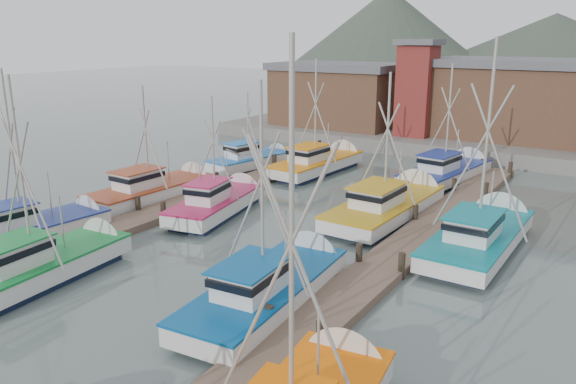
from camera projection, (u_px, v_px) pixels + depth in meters
The scene contains 19 objects.
ground at pixel (181, 278), 24.14m from camera, with size 260.00×260.00×0.00m, color #465451.
dock_left at pixel (138, 220), 31.01m from camera, with size 2.30×46.00×1.50m.
dock_right at pixel (370, 277), 23.71m from camera, with size 2.30×46.00×1.50m.
quay at pixel (448, 137), 53.94m from camera, with size 44.00×16.00×1.20m, color slate.
shed_left at pixel (338, 94), 57.05m from camera, with size 12.72×8.48×6.20m.
shed_center at pixel (519, 98), 49.71m from camera, with size 14.84×9.54×6.90m.
lookout_tower at pixel (417, 87), 50.41m from camera, with size 3.60×3.60×8.50m.
distant_hills at pixel (508, 80), 130.04m from camera, with size 175.00×140.00×42.00m.
boat_4 at pixel (48, 264), 23.90m from camera, with size 3.74×9.07×9.40m.
boat_5 at pixel (273, 287), 21.73m from camera, with size 3.81×9.61×9.47m.
boat_6 at pixel (36, 229), 28.20m from camera, with size 3.78×8.80×9.33m.
boat_8 at pixel (221, 202), 32.83m from camera, with size 4.16×8.75×7.56m.
boat_9 at pixel (390, 205), 32.23m from camera, with size 3.81×10.54×9.20m.
boat_10 at pixel (158, 189), 35.50m from camera, with size 3.37×9.24×7.98m.
boat_11 at pixel (482, 235), 27.31m from camera, with size 4.45×10.05×10.98m.
boat_12 at pixel (320, 163), 42.88m from camera, with size 3.79×9.82×9.34m.
boat_13 at pixel (449, 172), 40.09m from camera, with size 4.29×9.98×9.15m.
boat_14 at pixel (254, 160), 43.76m from camera, with size 3.66×8.12×6.56m.
gull_far at pixel (241, 154), 22.58m from camera, with size 1.55×0.63×0.24m.
Camera 1 is at (15.91, -16.22, 10.08)m, focal length 35.00 mm.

